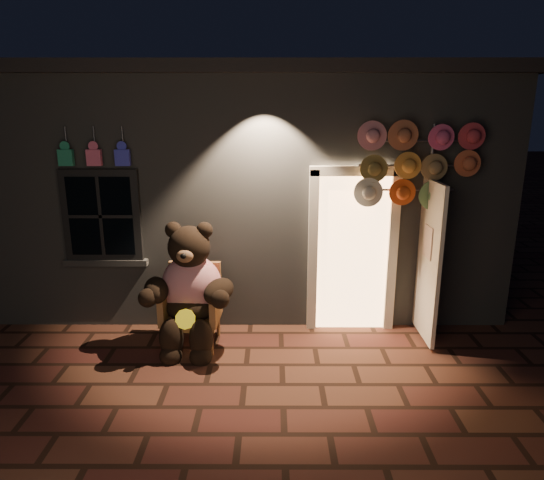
{
  "coord_description": "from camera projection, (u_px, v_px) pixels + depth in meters",
  "views": [
    {
      "loc": [
        0.32,
        -4.65,
        2.88
      ],
      "look_at": [
        0.3,
        1.0,
        1.35
      ],
      "focal_mm": 32.0,
      "sensor_mm": 36.0,
      "label": 1
    }
  ],
  "objects": [
    {
      "name": "wicker_armchair",
      "position": [
        193.0,
        305.0,
        6.08
      ],
      "size": [
        0.72,
        0.66,
        1.01
      ],
      "rotation": [
        0.0,
        0.0,
        -0.05
      ],
      "color": "brown",
      "rests_on": "ground"
    },
    {
      "name": "teddy_bear",
      "position": [
        190.0,
        290.0,
        5.89
      ],
      "size": [
        1.2,
        0.95,
        1.65
      ],
      "rotation": [
        0.0,
        0.0,
        -0.05
      ],
      "color": "red",
      "rests_on": "ground"
    },
    {
      "name": "hat_rack",
      "position": [
        416.0,
        166.0,
        5.89
      ],
      "size": [
        1.54,
        0.22,
        2.73
      ],
      "color": "#59595E",
      "rests_on": "ground"
    },
    {
      "name": "ground",
      "position": [
        244.0,
        384.0,
        5.24
      ],
      "size": [
        60.0,
        60.0,
        0.0
      ],
      "primitive_type": "plane",
      "color": "#542F20",
      "rests_on": "ground"
    },
    {
      "name": "shop_building",
      "position": [
        256.0,
        175.0,
        8.63
      ],
      "size": [
        7.3,
        5.95,
        3.51
      ],
      "color": "slate",
      "rests_on": "ground"
    }
  ]
}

